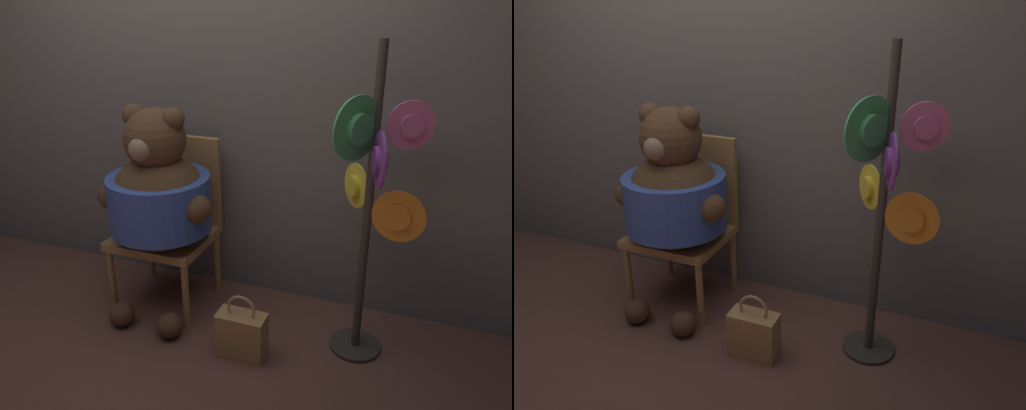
{
  "view_description": "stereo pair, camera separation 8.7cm",
  "coord_description": "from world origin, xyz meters",
  "views": [
    {
      "loc": [
        1.32,
        -1.98,
        1.82
      ],
      "look_at": [
        0.47,
        0.31,
        0.78
      ],
      "focal_mm": 35.0,
      "sensor_mm": 36.0,
      "label": 1
    },
    {
      "loc": [
        1.4,
        -1.95,
        1.82
      ],
      "look_at": [
        0.47,
        0.31,
        0.78
      ],
      "focal_mm": 35.0,
      "sensor_mm": 36.0,
      "label": 2
    }
  ],
  "objects": [
    {
      "name": "teddy_bear",
      "position": [
        -0.11,
        0.29,
        0.75
      ],
      "size": [
        0.71,
        0.63,
        1.27
      ],
      "color": "#4C331E",
      "rests_on": "ground_plane"
    },
    {
      "name": "handbag_on_ground",
      "position": [
        0.49,
        0.04,
        0.14
      ],
      "size": [
        0.26,
        0.13,
        0.37
      ],
      "color": "#A87A47",
      "rests_on": "ground_plane"
    },
    {
      "name": "ground_plane",
      "position": [
        0.0,
        0.0,
        0.0
      ],
      "size": [
        14.0,
        14.0,
        0.0
      ],
      "primitive_type": "plane",
      "color": "brown"
    },
    {
      "name": "wall_back",
      "position": [
        0.0,
        0.76,
        1.16
      ],
      "size": [
        8.0,
        0.1,
        2.33
      ],
      "color": "#66605B",
      "rests_on": "ground_plane"
    },
    {
      "name": "hat_display_rack",
      "position": [
        1.07,
        0.29,
        0.9
      ],
      "size": [
        0.44,
        0.48,
        1.64
      ],
      "color": "#332D28",
      "rests_on": "ground_plane"
    },
    {
      "name": "chair",
      "position": [
        -0.15,
        0.46,
        0.55
      ],
      "size": [
        0.56,
        0.49,
        1.03
      ],
      "color": "#9E703D",
      "rests_on": "ground_plane"
    }
  ]
}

